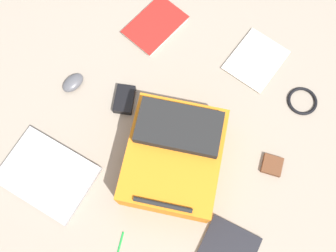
{
  "coord_description": "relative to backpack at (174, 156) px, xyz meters",
  "views": [
    {
      "loc": [
        -0.23,
        0.39,
        1.47
      ],
      "look_at": [
        -0.02,
        -0.03,
        0.02
      ],
      "focal_mm": 40.54,
      "sensor_mm": 36.0,
      "label": 1
    }
  ],
  "objects": [
    {
      "name": "pen_black",
      "position": [
        0.03,
        0.4,
        -0.09
      ],
      "size": [
        0.04,
        0.14,
        0.01
      ],
      "primitive_type": "cylinder",
      "rotation": [
        1.57,
        0.0,
        0.23
      ],
      "color": "#198C33",
      "rests_on": "ground_plane"
    },
    {
      "name": "book_red",
      "position": [
        0.34,
        -0.51,
        -0.08
      ],
      "size": [
        0.24,
        0.3,
        0.02
      ],
      "color": "silver",
      "rests_on": "ground_plane"
    },
    {
      "name": "computer_mouse",
      "position": [
        0.52,
        -0.11,
        -0.07
      ],
      "size": [
        0.09,
        0.11,
        0.04
      ],
      "primitive_type": "ellipsoid",
      "rotation": [
        0.0,
        0.0,
        -0.3
      ],
      "color": "#4C4C51",
      "rests_on": "ground_plane"
    },
    {
      "name": "book_manual",
      "position": [
        -0.12,
        -0.55,
        -0.09
      ],
      "size": [
        0.24,
        0.27,
        0.01
      ],
      "color": "silver",
      "rests_on": "ground_plane"
    },
    {
      "name": "cable_coil",
      "position": [
        -0.37,
        -0.46,
        -0.08
      ],
      "size": [
        0.12,
        0.12,
        0.01
      ],
      "primitive_type": "torus",
      "color": "black",
      "rests_on": "ground_plane"
    },
    {
      "name": "earbud_pouch",
      "position": [
        -0.35,
        -0.15,
        -0.08
      ],
      "size": [
        0.09,
        0.09,
        0.02
      ],
      "primitive_type": "cube",
      "rotation": [
        0.0,
        0.0,
        0.17
      ],
      "color": "#59331E",
      "rests_on": "ground_plane"
    },
    {
      "name": "backpack",
      "position": [
        0.0,
        0.0,
        0.0
      ],
      "size": [
        0.43,
        0.47,
        0.21
      ],
      "color": "orange",
      "rests_on": "ground_plane"
    },
    {
      "name": "power_brick",
      "position": [
        0.29,
        -0.14,
        -0.07
      ],
      "size": [
        0.11,
        0.14,
        0.03
      ],
      "primitive_type": "cube",
      "rotation": [
        0.0,
        0.0,
        3.46
      ],
      "color": "black",
      "rests_on": "ground_plane"
    },
    {
      "name": "laptop",
      "position": [
        0.41,
        0.27,
        -0.08
      ],
      "size": [
        0.36,
        0.27,
        0.03
      ],
      "color": "#929296",
      "rests_on": "ground_plane"
    },
    {
      "name": "ground_plane",
      "position": [
        0.1,
        -0.09,
        -0.09
      ],
      "size": [
        3.58,
        3.58,
        0.0
      ],
      "primitive_type": "plane",
      "color": "gray"
    }
  ]
}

